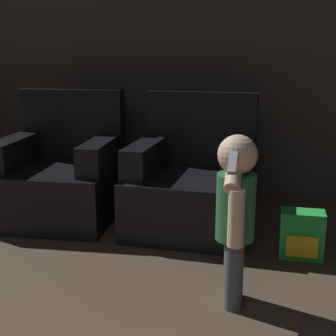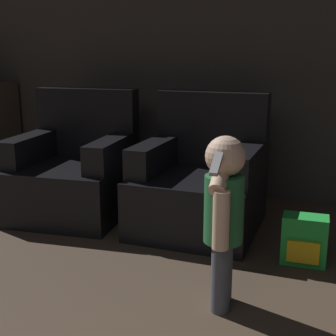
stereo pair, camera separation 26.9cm
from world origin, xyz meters
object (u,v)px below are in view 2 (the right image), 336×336
armchair_left (75,172)px  toy_backpack (304,240)px  armchair_right (201,183)px  person_toddler (223,209)px

armchair_left → toy_backpack: 1.75m
armchair_right → person_toddler: 1.09m
armchair_left → toy_backpack: size_ratio=3.20×
toy_backpack → armchair_right: bearing=151.0°
person_toddler → armchair_left: bearing=-132.7°
armchair_left → person_toddler: size_ratio=1.10×
armchair_right → toy_backpack: (0.72, -0.40, -0.17)m
person_toddler → toy_backpack: bearing=144.4°
armchair_right → toy_backpack: 0.84m
armchair_right → armchair_left: bearing=-177.6°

